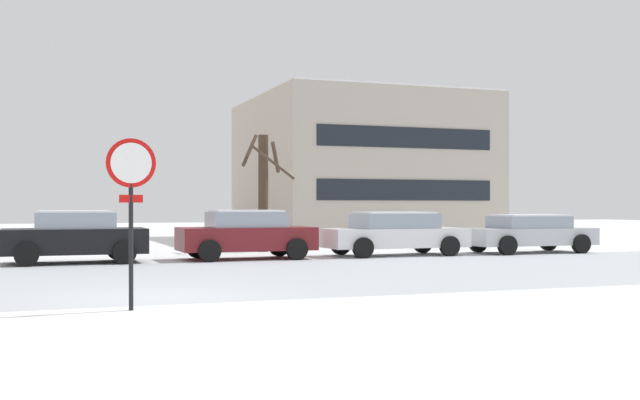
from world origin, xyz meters
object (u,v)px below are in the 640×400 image
Objects in this scene: parked_car_maroon at (246,234)px; parked_car_black at (75,236)px; parked_car_white at (394,233)px; parked_car_silver at (529,233)px; stop_sign at (131,189)px.

parked_car_black is at bearing 179.30° from parked_car_maroon.
parked_car_white is 4.91m from parked_car_silver.
stop_sign is 0.58× the size of parked_car_white.
stop_sign reaches higher than parked_car_white.
parked_car_silver is (14.39, 10.27, -1.17)m from stop_sign.
parked_car_maroon reaches higher than parked_car_white.
parked_car_black is (-0.34, 10.58, -1.10)m from stop_sign.
stop_sign is 10.64m from parked_car_black.
parked_car_white is at bearing 0.23° from parked_car_maroon.
parked_car_black is at bearing 179.77° from parked_car_white.
parked_car_silver is at bearing -1.43° from parked_car_maroon.
stop_sign is at bearing -144.48° from parked_car_silver.
parked_car_black is 0.96× the size of parked_car_maroon.
parked_car_maroon reaches higher than parked_car_silver.
parked_car_white is at bearing -0.23° from parked_car_black.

